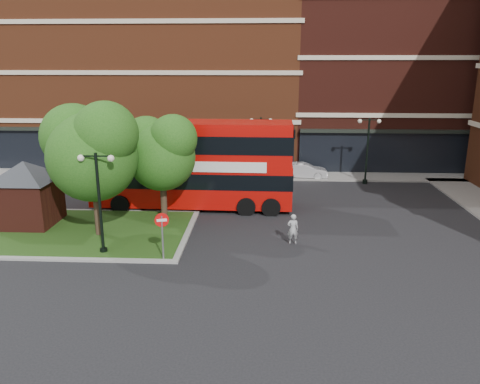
# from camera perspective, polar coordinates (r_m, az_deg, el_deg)

# --- Properties ---
(ground) EXTENTS (120.00, 120.00, 0.00)m
(ground) POSITION_cam_1_polar(r_m,az_deg,el_deg) (22.52, -2.93, -8.03)
(ground) COLOR black
(ground) RESTS_ON ground
(pavement_far) EXTENTS (44.00, 3.00, 0.12)m
(pavement_far) POSITION_cam_1_polar(r_m,az_deg,el_deg) (38.15, -0.50, 2.08)
(pavement_far) COLOR slate
(pavement_far) RESTS_ON ground
(terrace_far_left) EXTENTS (26.00, 12.00, 14.00)m
(terrace_far_left) POSITION_cam_1_polar(r_m,az_deg,el_deg) (45.69, -10.29, 12.91)
(terrace_far_left) COLOR brown
(terrace_far_left) RESTS_ON ground
(terrace_far_right) EXTENTS (18.00, 12.00, 16.00)m
(terrace_far_right) POSITION_cam_1_polar(r_m,az_deg,el_deg) (46.07, 18.25, 13.66)
(terrace_far_right) COLOR #471911
(terrace_far_right) RESTS_ON ground
(traffic_island) EXTENTS (12.60, 7.60, 0.15)m
(traffic_island) POSITION_cam_1_polar(r_m,az_deg,el_deg) (27.14, -19.40, -4.57)
(traffic_island) COLOR gray
(traffic_island) RESTS_ON ground
(kiosk) EXTENTS (6.51, 6.51, 3.60)m
(kiosk) POSITION_cam_1_polar(r_m,az_deg,el_deg) (28.61, -24.64, 0.63)
(kiosk) COLOR #471911
(kiosk) RESTS_ON traffic_island
(tree_island_west) EXTENTS (5.40, 4.71, 7.21)m
(tree_island_west) POSITION_cam_1_polar(r_m,az_deg,el_deg) (25.05, -17.74, 5.16)
(tree_island_west) COLOR #2D2116
(tree_island_west) RESTS_ON ground
(tree_island_east) EXTENTS (4.46, 3.90, 6.29)m
(tree_island_east) POSITION_cam_1_polar(r_m,az_deg,el_deg) (26.64, -9.69, 5.08)
(tree_island_east) COLOR #2D2116
(tree_island_east) RESTS_ON ground
(lamp_island) EXTENTS (1.72, 0.36, 5.00)m
(lamp_island) POSITION_cam_1_polar(r_m,az_deg,el_deg) (22.94, -16.78, -0.74)
(lamp_island) COLOR black
(lamp_island) RESTS_ON ground
(lamp_far_left) EXTENTS (1.72, 0.36, 5.00)m
(lamp_far_left) POSITION_cam_1_polar(r_m,az_deg,el_deg) (35.56, 2.54, 5.62)
(lamp_far_left) COLOR black
(lamp_far_left) RESTS_ON ground
(lamp_far_right) EXTENTS (1.72, 0.36, 5.00)m
(lamp_far_right) POSITION_cam_1_polar(r_m,az_deg,el_deg) (36.41, 15.28, 5.32)
(lamp_far_right) COLOR black
(lamp_far_right) RESTS_ON ground
(bus) EXTENTS (12.62, 3.14, 4.80)m
(bus) POSITION_cam_1_polar(r_m,az_deg,el_deg) (29.43, -5.93, 4.05)
(bus) COLOR #AB0A06
(bus) RESTS_ON ground
(woman) EXTENTS (0.60, 0.42, 1.59)m
(woman) POSITION_cam_1_polar(r_m,az_deg,el_deg) (24.03, 6.46, -4.51)
(woman) COLOR #9A9A9C
(woman) RESTS_ON ground
(car_silver) EXTENTS (4.24, 2.03, 1.40)m
(car_silver) POSITION_cam_1_polar(r_m,az_deg,el_deg) (36.41, -5.93, 2.37)
(car_silver) COLOR #A0A3A7
(car_silver) RESTS_ON ground
(car_white) EXTENTS (3.76, 1.43, 1.22)m
(car_white) POSITION_cam_1_polar(r_m,az_deg,el_deg) (37.62, 7.80, 2.61)
(car_white) COLOR silver
(car_white) RESTS_ON ground
(no_entry_sign) EXTENTS (0.64, 0.23, 2.37)m
(no_entry_sign) POSITION_cam_1_polar(r_m,az_deg,el_deg) (21.80, -9.48, -4.26)
(no_entry_sign) COLOR slate
(no_entry_sign) RESTS_ON ground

